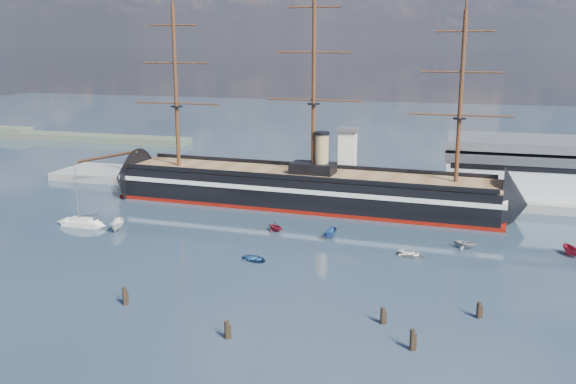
# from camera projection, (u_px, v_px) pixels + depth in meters

# --- Properties ---
(ground) EXTENTS (600.00, 600.00, 0.00)m
(ground) POSITION_uv_depth(u_px,v_px,m) (300.00, 230.00, 130.37)
(ground) COLOR #1A2B3A
(ground) RESTS_ON ground
(quay) EXTENTS (180.00, 18.00, 2.00)m
(quay) POSITION_uv_depth(u_px,v_px,m) (376.00, 194.00, 161.24)
(quay) COLOR slate
(quay) RESTS_ON ground
(quay_tower) EXTENTS (5.00, 5.00, 15.00)m
(quay_tower) POSITION_uv_depth(u_px,v_px,m) (347.00, 157.00, 158.16)
(quay_tower) COLOR silver
(quay_tower) RESTS_ON ground
(shoreline) EXTENTS (120.00, 10.00, 4.00)m
(shoreline) POSITION_uv_depth(u_px,v_px,m) (29.00, 134.00, 257.28)
(shoreline) COLOR #3F4C38
(shoreline) RESTS_ON ground
(warship) EXTENTS (113.26, 20.57, 53.94)m
(warship) POSITION_uv_depth(u_px,v_px,m) (297.00, 188.00, 149.85)
(warship) COLOR black
(warship) RESTS_ON ground
(sailboat) EXTENTS (8.44, 2.63, 13.43)m
(sailboat) POSITION_uv_depth(u_px,v_px,m) (81.00, 222.00, 132.75)
(sailboat) COLOR beige
(sailboat) RESTS_ON ground
(motorboat_a) EXTENTS (7.29, 4.39, 2.74)m
(motorboat_a) POSITION_uv_depth(u_px,v_px,m) (118.00, 230.00, 130.18)
(motorboat_a) COLOR white
(motorboat_a) RESTS_ON ground
(motorboat_b) EXTENTS (2.14, 3.22, 1.40)m
(motorboat_b) POSITION_uv_depth(u_px,v_px,m) (255.00, 261.00, 111.72)
(motorboat_b) COLOR navy
(motorboat_b) RESTS_ON ground
(motorboat_c) EXTENTS (5.92, 2.81, 2.28)m
(motorboat_c) POSITION_uv_depth(u_px,v_px,m) (330.00, 238.00, 124.77)
(motorboat_c) COLOR navy
(motorboat_c) RESTS_ON ground
(motorboat_d) EXTENTS (5.32, 6.68, 2.26)m
(motorboat_d) POSITION_uv_depth(u_px,v_px,m) (275.00, 231.00, 129.60)
(motorboat_d) COLOR maroon
(motorboat_d) RESTS_ON ground
(motorboat_e) EXTENTS (2.72, 3.52, 1.54)m
(motorboat_e) POSITION_uv_depth(u_px,v_px,m) (412.00, 257.00, 113.99)
(motorboat_e) COLOR silver
(motorboat_e) RESTS_ON ground
(motorboat_f) EXTENTS (5.82, 4.39, 2.21)m
(motorboat_f) POSITION_uv_depth(u_px,v_px,m) (572.00, 256.00, 114.63)
(motorboat_f) COLOR maroon
(motorboat_f) RESTS_ON ground
(motorboat_g) EXTENTS (4.19, 7.47, 2.59)m
(motorboat_g) POSITION_uv_depth(u_px,v_px,m) (465.00, 248.00, 118.67)
(motorboat_g) COLOR gray
(motorboat_g) RESTS_ON ground
(piling_near_left) EXTENTS (0.64, 0.64, 3.41)m
(piling_near_left) POSITION_uv_depth(u_px,v_px,m) (125.00, 305.00, 93.07)
(piling_near_left) COLOR black
(piling_near_left) RESTS_ON ground
(piling_near_mid) EXTENTS (0.64, 0.64, 3.10)m
(piling_near_mid) POSITION_uv_depth(u_px,v_px,m) (227.00, 338.00, 82.46)
(piling_near_mid) COLOR black
(piling_near_mid) RESTS_ON ground
(piling_near_right) EXTENTS (0.64, 0.64, 3.05)m
(piling_near_right) POSITION_uv_depth(u_px,v_px,m) (382.00, 324.00, 86.78)
(piling_near_right) COLOR black
(piling_near_right) RESTS_ON ground
(piling_far_right) EXTENTS (0.64, 0.64, 3.01)m
(piling_far_right) POSITION_uv_depth(u_px,v_px,m) (478.00, 318.00, 88.62)
(piling_far_right) COLOR black
(piling_far_right) RESTS_ON ground
(piling_extra) EXTENTS (0.64, 0.64, 3.48)m
(piling_extra) POSITION_uv_depth(u_px,v_px,m) (412.00, 350.00, 79.32)
(piling_extra) COLOR black
(piling_extra) RESTS_ON ground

